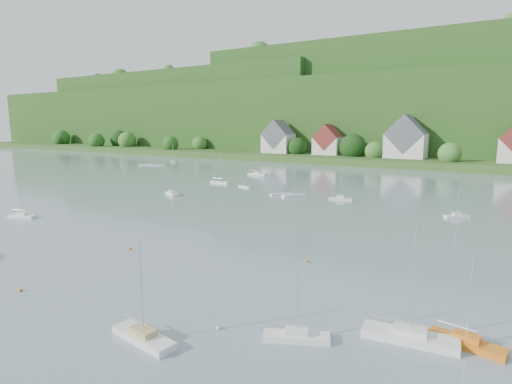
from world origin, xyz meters
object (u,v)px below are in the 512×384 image
(near_sailboat_3, at_px, (296,335))
(near_sailboat_5, at_px, (466,342))
(near_sailboat_2, at_px, (144,336))
(near_sailboat_6, at_px, (22,215))
(near_sailboat_4, at_px, (410,336))

(near_sailboat_3, distance_m, near_sailboat_5, 13.24)
(near_sailboat_2, distance_m, near_sailboat_3, 12.27)
(near_sailboat_3, height_order, near_sailboat_6, near_sailboat_6)
(near_sailboat_4, distance_m, near_sailboat_6, 71.51)
(near_sailboat_3, relative_size, near_sailboat_4, 0.72)
(near_sailboat_4, bearing_deg, near_sailboat_3, -156.22)
(near_sailboat_3, distance_m, near_sailboat_4, 9.04)
(near_sailboat_5, bearing_deg, near_sailboat_3, -142.26)
(near_sailboat_2, xyz_separation_m, near_sailboat_6, (-52.82, 19.92, -0.03))
(near_sailboat_3, bearing_deg, near_sailboat_6, 143.01)
(near_sailboat_4, xyz_separation_m, near_sailboat_5, (3.94, 1.55, -0.07))
(near_sailboat_4, relative_size, near_sailboat_6, 1.36)
(near_sailboat_3, bearing_deg, near_sailboat_2, -172.54)
(near_sailboat_2, xyz_separation_m, near_sailboat_4, (18.15, 11.18, 0.04))
(near_sailboat_3, distance_m, near_sailboat_6, 64.55)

